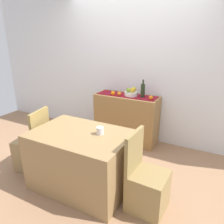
{
  "coord_description": "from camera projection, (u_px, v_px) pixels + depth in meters",
  "views": [
    {
      "loc": [
        1.46,
        -2.42,
        1.84
      ],
      "look_at": [
        0.0,
        0.36,
        0.73
      ],
      "focal_mm": 34.73,
      "sensor_mm": 36.0,
      "label": 1
    }
  ],
  "objects": [
    {
      "name": "orange_loose_near_bowl",
      "position": [
        151.0,
        98.0,
        3.49
      ],
      "size": [
        0.07,
        0.07,
        0.07
      ],
      "primitive_type": "sphere",
      "color": "orange",
      "rests_on": "sideboard_console"
    },
    {
      "name": "ground_plane",
      "position": [
        101.0,
        165.0,
        3.28
      ],
      "size": [
        6.4,
        6.4,
        0.02
      ],
      "primitive_type": "cube",
      "color": "#9B7253",
      "rests_on": "ground"
    },
    {
      "name": "chair_by_corner",
      "position": [
        147.0,
        188.0,
        2.37
      ],
      "size": [
        0.42,
        0.42,
        0.9
      ],
      "color": "olive",
      "rests_on": "ground"
    },
    {
      "name": "wine_bottle",
      "position": [
        143.0,
        91.0,
        3.59
      ],
      "size": [
        0.07,
        0.07,
        0.3
      ],
      "color": "#222F1B",
      "rests_on": "sideboard_console"
    },
    {
      "name": "room_wall_rear",
      "position": [
        134.0,
        65.0,
        3.81
      ],
      "size": [
        6.4,
        0.06,
        2.7
      ],
      "primitive_type": "cube",
      "color": "silver",
      "rests_on": "ground"
    },
    {
      "name": "sideboard_console",
      "position": [
        126.0,
        118.0,
        3.9
      ],
      "size": [
        1.12,
        0.42,
        0.86
      ],
      "primitive_type": "cube",
      "color": "olive",
      "rests_on": "ground"
    },
    {
      "name": "orange_loose_mid",
      "position": [
        113.0,
        93.0,
        3.76
      ],
      "size": [
        0.08,
        0.08,
        0.08
      ],
      "primitive_type": "sphere",
      "color": "orange",
      "rests_on": "sideboard_console"
    },
    {
      "name": "chair_near_window",
      "position": [
        33.0,
        151.0,
        3.13
      ],
      "size": [
        0.47,
        0.47,
        0.9
      ],
      "color": "#92774C",
      "rests_on": "ground"
    },
    {
      "name": "apple_front",
      "position": [
        128.0,
        90.0,
        3.66
      ],
      "size": [
        0.07,
        0.07,
        0.07
      ],
      "primitive_type": "sphere",
      "color": "#89AA36",
      "rests_on": "fruit_bowl"
    },
    {
      "name": "apple_right",
      "position": [
        134.0,
        89.0,
        3.72
      ],
      "size": [
        0.07,
        0.07,
        0.07
      ],
      "primitive_type": "sphere",
      "color": "gold",
      "rests_on": "fruit_bowl"
    },
    {
      "name": "table_runner",
      "position": [
        127.0,
        95.0,
        3.75
      ],
      "size": [
        1.05,
        0.32,
        0.01
      ],
      "primitive_type": "cube",
      "color": "maroon",
      "rests_on": "sideboard_console"
    },
    {
      "name": "orange_loose_far",
      "position": [
        119.0,
        94.0,
        3.73
      ],
      "size": [
        0.07,
        0.07,
        0.07
      ],
      "primitive_type": "sphere",
      "color": "orange",
      "rests_on": "sideboard_console"
    },
    {
      "name": "coffee_cup",
      "position": [
        100.0,
        131.0,
        2.54
      ],
      "size": [
        0.08,
        0.08,
        0.09
      ],
      "primitive_type": "cylinder",
      "color": "silver",
      "rests_on": "dining_table"
    },
    {
      "name": "apple_left",
      "position": [
        132.0,
        90.0,
        3.65
      ],
      "size": [
        0.08,
        0.08,
        0.08
      ],
      "primitive_type": "sphere",
      "color": "gold",
      "rests_on": "fruit_bowl"
    },
    {
      "name": "dining_table",
      "position": [
        82.0,
        160.0,
        2.72
      ],
      "size": [
        1.19,
        0.81,
        0.74
      ],
      "primitive_type": "cube",
      "color": "#967448",
      "rests_on": "ground"
    },
    {
      "name": "fruit_bowl",
      "position": [
        131.0,
        94.0,
        3.71
      ],
      "size": [
        0.23,
        0.23,
        0.07
      ],
      "primitive_type": "cylinder",
      "color": "white",
      "rests_on": "table_runner"
    }
  ]
}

